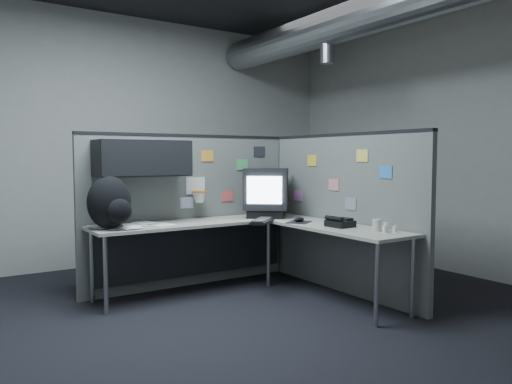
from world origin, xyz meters
TOP-DOWN VIEW (x-y plane):
  - room at (0.56, 0.00)m, footprint 5.62×5.62m
  - partition_back at (-0.25, 1.23)m, footprint 2.44×0.42m
  - partition_right at (1.10, 0.22)m, footprint 0.07×2.23m
  - desk at (0.15, 0.70)m, footprint 2.31×2.11m
  - monitor at (0.65, 0.93)m, footprint 0.66×0.66m
  - keyboard at (0.33, 0.55)m, footprint 0.42×0.40m
  - mouse at (0.65, 0.35)m, footprint 0.32×0.30m
  - phone at (0.77, -0.11)m, footprint 0.22×0.24m
  - bottles at (0.90, -0.55)m, footprint 0.14×0.18m
  - cup at (0.87, -0.49)m, footprint 0.09×0.09m
  - papers at (-0.85, 1.01)m, footprint 0.79×0.54m
  - backpack at (-1.08, 0.93)m, footprint 0.42×0.39m

SIDE VIEW (x-z plane):
  - desk at x=0.15m, z-range 0.25..0.98m
  - papers at x=-0.85m, z-range 0.73..0.75m
  - keyboard at x=0.33m, z-range 0.73..0.77m
  - mouse at x=0.65m, z-range 0.72..0.78m
  - bottles at x=0.90m, z-range 0.72..0.81m
  - phone at x=0.77m, z-range 0.72..0.82m
  - cup at x=0.87m, z-range 0.73..0.84m
  - partition_right at x=1.10m, z-range 0.00..1.63m
  - backpack at x=-1.08m, z-range 0.72..1.21m
  - partition_back at x=-0.25m, z-range 0.18..1.81m
  - monitor at x=0.65m, z-range 0.74..1.27m
  - room at x=0.56m, z-range 0.49..3.71m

